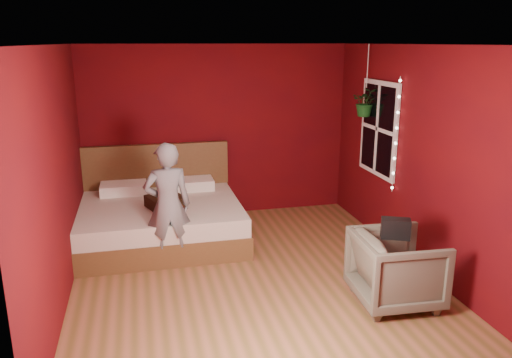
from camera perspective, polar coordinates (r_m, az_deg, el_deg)
name	(u,v)px	position (r m, az deg, el deg)	size (l,w,h in m)	color
floor	(251,275)	(5.92, -0.57, -10.95)	(4.50, 4.50, 0.00)	#975B3C
room_walls	(251,133)	(5.38, -0.61, 5.27)	(4.04, 4.54, 2.62)	#600A0B
window	(378,129)	(6.92, 13.82, 5.61)	(0.05, 0.97, 1.27)	white
fairy_lights	(396,136)	(6.46, 15.72, 4.79)	(0.04, 0.04, 1.45)	silver
bed	(161,217)	(6.96, -10.83, -4.34)	(2.14, 1.82, 1.17)	brown
person	(168,206)	(5.97, -10.04, -3.04)	(0.55, 0.36, 1.52)	slate
armchair	(396,269)	(5.40, 15.74, -9.84)	(0.81, 0.83, 0.76)	#676251
handbag	(396,228)	(5.11, 15.66, -5.46)	(0.28, 0.14, 0.20)	black
throw_pillow	(166,202)	(6.61, -10.29, -2.60)	(0.43, 0.43, 0.15)	#311B10
hanging_plant	(366,102)	(7.07, 12.42, 8.59)	(0.45, 0.42, 0.97)	silver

